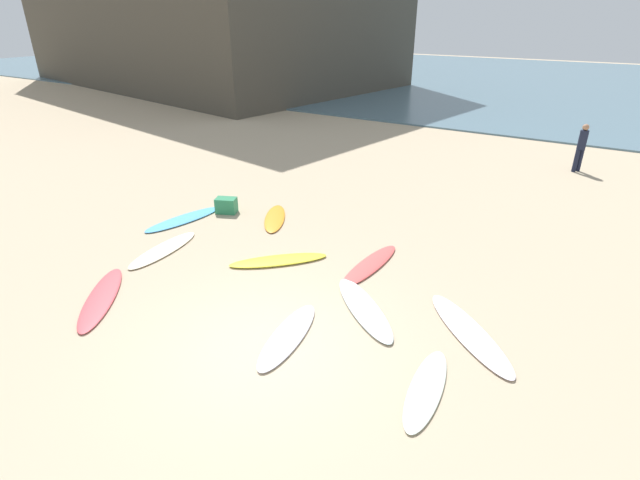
% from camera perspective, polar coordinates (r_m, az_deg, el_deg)
% --- Properties ---
extents(ground_plane, '(120.00, 120.00, 0.00)m').
position_cam_1_polar(ground_plane, '(8.43, -6.56, -12.54)').
color(ground_plane, tan).
extents(ocean_water, '(120.00, 40.00, 0.08)m').
position_cam_1_polar(ocean_water, '(43.41, 26.90, 16.28)').
color(ocean_water, slate).
rests_on(ocean_water, ground_plane).
extents(surfboard_0, '(0.89, 2.13, 0.07)m').
position_cam_1_polar(surfboard_0, '(8.57, -3.85, -11.35)').
color(surfboard_0, silver).
rests_on(surfboard_0, ground_plane).
extents(surfboard_1, '(0.60, 2.34, 0.07)m').
position_cam_1_polar(surfboard_1, '(10.80, 6.01, -2.96)').
color(surfboard_1, '#DA524E').
rests_on(surfboard_1, ground_plane).
extents(surfboard_2, '(0.81, 2.24, 0.07)m').
position_cam_1_polar(surfboard_2, '(12.02, -18.22, -1.09)').
color(surfboard_2, '#F4E5C2').
rests_on(surfboard_2, ground_plane).
extents(surfboard_3, '(1.98, 1.97, 0.08)m').
position_cam_1_polar(surfboard_3, '(10.96, -4.98, -2.43)').
color(surfboard_3, yellow).
rests_on(surfboard_3, ground_plane).
extents(surfboard_4, '(2.26, 2.17, 0.08)m').
position_cam_1_polar(surfboard_4, '(9.03, 17.42, -10.50)').
color(surfboard_4, white).
rests_on(surfboard_4, ground_plane).
extents(surfboard_5, '(0.99, 2.42, 0.07)m').
position_cam_1_polar(surfboard_5, '(13.62, -15.98, 2.41)').
color(surfboard_5, '#4BA1DB').
rests_on(surfboard_5, ground_plane).
extents(surfboard_6, '(1.46, 1.94, 0.07)m').
position_cam_1_polar(surfboard_6, '(13.21, -5.42, 2.61)').
color(surfboard_6, orange).
rests_on(surfboard_6, ground_plane).
extents(surfboard_7, '(0.71, 1.97, 0.06)m').
position_cam_1_polar(surfboard_7, '(7.73, 12.57, -16.95)').
color(surfboard_7, silver).
rests_on(surfboard_7, ground_plane).
extents(surfboard_8, '(2.13, 1.95, 0.09)m').
position_cam_1_polar(surfboard_8, '(9.28, 5.31, -8.12)').
color(surfboard_8, white).
rests_on(surfboard_8, ground_plane).
extents(surfboard_9, '(1.93, 2.21, 0.07)m').
position_cam_1_polar(surfboard_9, '(10.51, -24.69, -6.32)').
color(surfboard_9, '#DB484F').
rests_on(surfboard_9, ground_plane).
extents(beachgoer_near, '(0.39, 0.39, 1.69)m').
position_cam_1_polar(beachgoer_near, '(19.33, 28.78, 9.87)').
color(beachgoer_near, '#191E33').
rests_on(beachgoer_near, ground_plane).
extents(beach_cooler, '(0.67, 0.56, 0.43)m').
position_cam_1_polar(beach_cooler, '(13.81, -11.14, 4.08)').
color(beach_cooler, '#287F51').
rests_on(beach_cooler, ground_plane).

